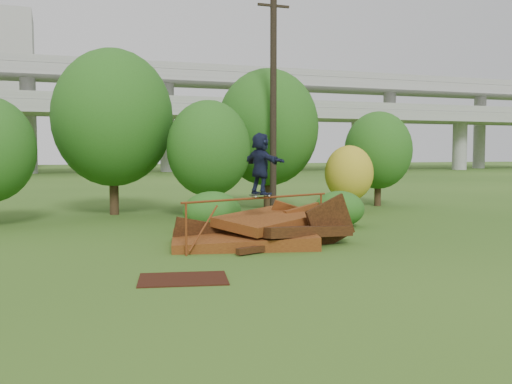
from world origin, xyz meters
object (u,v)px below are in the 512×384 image
object	(u,v)px
scrap_pile	(261,233)
flat_plate	(183,279)
utility_pole	(273,101)
skater	(261,163)

from	to	relation	value
scrap_pile	flat_plate	world-z (taller)	scrap_pile
flat_plate	utility_pole	distance (m)	13.39
flat_plate	utility_pole	xyz separation A→B (m)	(6.32, 10.74, 4.89)
flat_plate	scrap_pile	bearing A→B (deg)	49.81
skater	utility_pole	xyz separation A→B (m)	(3.19, 7.10, 2.48)
skater	utility_pole	size ratio (longest dim) A/B	0.19
utility_pole	flat_plate	bearing A→B (deg)	-120.46
scrap_pile	flat_plate	distance (m)	4.94
scrap_pile	flat_plate	bearing A→B (deg)	-130.19
skater	scrap_pile	bearing A→B (deg)	-39.91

